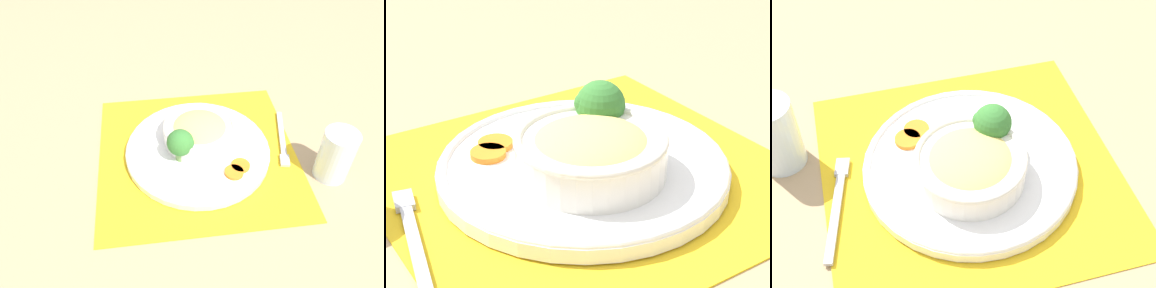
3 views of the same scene
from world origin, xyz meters
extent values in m
plane|color=tan|center=(0.00, 0.00, 0.00)|extent=(4.00, 4.00, 0.00)
cube|color=yellow|center=(0.00, 0.00, 0.00)|extent=(0.45, 0.44, 0.00)
cylinder|color=white|center=(0.00, 0.00, 0.01)|extent=(0.32, 0.32, 0.02)
torus|color=white|center=(0.00, 0.00, 0.02)|extent=(0.32, 0.32, 0.01)
cylinder|color=silver|center=(-0.01, -0.03, 0.04)|extent=(0.16, 0.16, 0.04)
torus|color=silver|center=(-0.01, -0.03, 0.06)|extent=(0.16, 0.16, 0.01)
ellipsoid|color=#EAC66B|center=(-0.01, -0.03, 0.05)|extent=(0.13, 0.13, 0.05)
cylinder|color=#759E51|center=(0.04, 0.03, 0.03)|extent=(0.02, 0.02, 0.03)
sphere|color=#387A33|center=(0.04, 0.03, 0.07)|extent=(0.06, 0.06, 0.06)
sphere|color=#387A33|center=(0.03, 0.03, 0.07)|extent=(0.03, 0.03, 0.03)
sphere|color=#387A33|center=(0.06, 0.02, 0.07)|extent=(0.02, 0.02, 0.02)
cylinder|color=orange|center=(-0.06, 0.09, 0.02)|extent=(0.04, 0.04, 0.01)
cylinder|color=orange|center=(-0.08, 0.07, 0.02)|extent=(0.04, 0.04, 0.01)
cylinder|color=silver|center=(-0.27, 0.10, 0.06)|extent=(0.07, 0.07, 0.12)
cylinder|color=silver|center=(-0.27, 0.10, 0.04)|extent=(0.06, 0.06, 0.07)
cube|color=#B7B7BC|center=(-0.20, -0.02, 0.01)|extent=(0.05, 0.18, 0.01)
cube|color=#B7B7BC|center=(-0.19, 0.05, 0.01)|extent=(0.03, 0.04, 0.01)
camera|label=1|loc=(0.10, 0.58, 0.61)|focal=35.00mm
camera|label=2|loc=(-0.35, -0.51, 0.37)|focal=60.00mm
camera|label=3|loc=(-0.15, -0.50, 0.63)|focal=50.00mm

